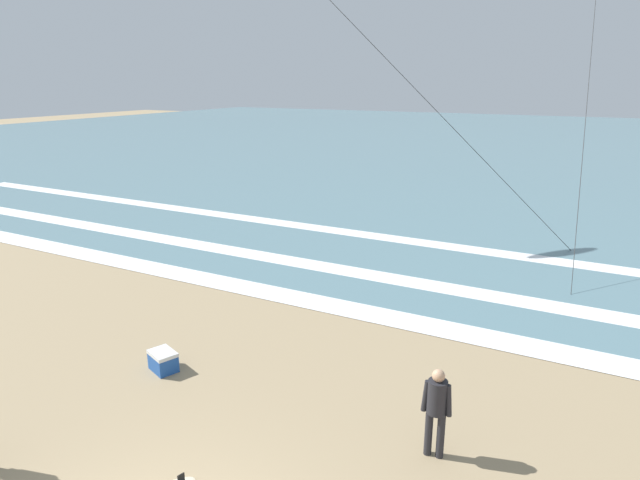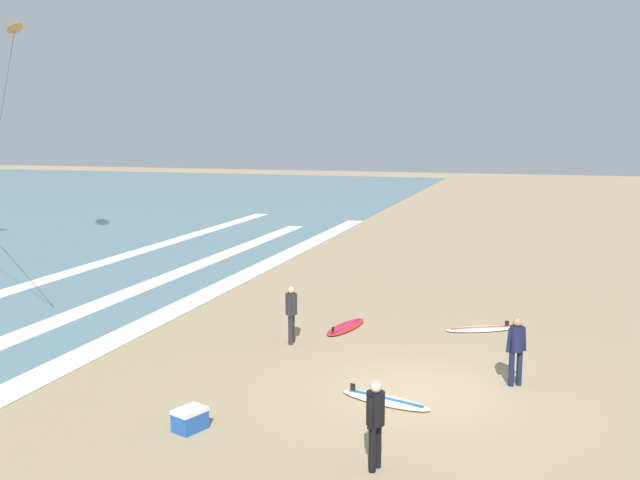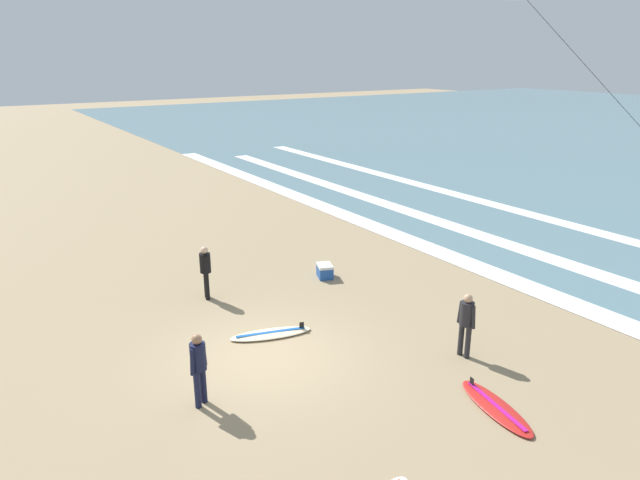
% 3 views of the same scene
% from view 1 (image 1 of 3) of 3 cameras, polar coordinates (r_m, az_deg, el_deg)
% --- Properties ---
extents(ocean_surface, '(140.00, 90.00, 0.01)m').
position_cam_1_polar(ocean_surface, '(57.67, 23.64, 9.04)').
color(ocean_surface, slate).
rests_on(ocean_surface, ground).
extents(wave_foam_shoreline, '(57.03, 1.01, 0.01)m').
position_cam_1_polar(wave_foam_shoreline, '(14.68, 7.32, -8.01)').
color(wave_foam_shoreline, white).
rests_on(wave_foam_shoreline, ocean_surface).
extents(wave_foam_mid_break, '(50.56, 0.93, 0.01)m').
position_cam_1_polar(wave_foam_mid_break, '(17.22, 9.52, -4.34)').
color(wave_foam_mid_break, white).
rests_on(wave_foam_mid_break, ocean_surface).
extents(wave_foam_outer_break, '(57.95, 0.91, 0.01)m').
position_cam_1_polar(wave_foam_outer_break, '(20.80, 17.33, -1.23)').
color(wave_foam_outer_break, white).
rests_on(wave_foam_outer_break, ocean_surface).
extents(surfer_mid_group, '(0.51, 0.32, 1.60)m').
position_cam_1_polar(surfer_mid_group, '(9.50, 12.00, -16.41)').
color(surfer_mid_group, '#232328').
rests_on(surfer_mid_group, ground).
extents(cooler_box, '(0.73, 0.64, 0.44)m').
position_cam_1_polar(cooler_box, '(12.54, -15.96, -11.96)').
color(cooler_box, '#1E4C9E').
rests_on(cooler_box, ground).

